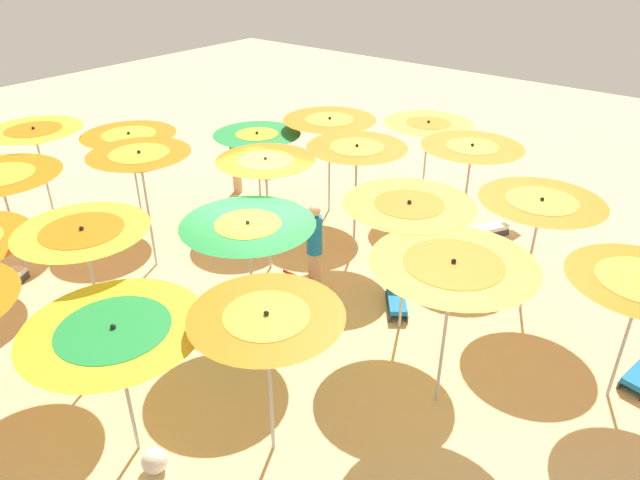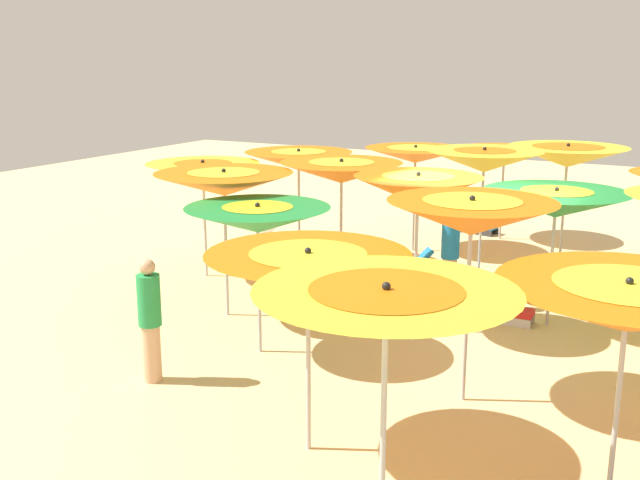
# 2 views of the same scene
# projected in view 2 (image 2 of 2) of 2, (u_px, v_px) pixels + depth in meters

# --- Properties ---
(ground) EXTENTS (40.16, 40.16, 0.04)m
(ground) POSITION_uv_depth(u_px,v_px,m) (476.00, 330.00, 11.91)
(ground) COLOR beige
(beach_umbrella_0) EXTENTS (2.12, 2.12, 2.25)m
(beach_umbrella_0) POSITION_uv_depth(u_px,v_px,m) (203.00, 171.00, 14.30)
(beach_umbrella_0) COLOR #B2B2B7
(beach_umbrella_0) RESTS_ON ground
(beach_umbrella_1) EXTENTS (2.19, 2.19, 2.42)m
(beach_umbrella_1) POSITION_uv_depth(u_px,v_px,m) (224.00, 184.00, 12.05)
(beach_umbrella_1) COLOR #B2B2B7
(beach_umbrella_1) RESTS_ON ground
(beach_umbrella_2) EXTENTS (2.03, 2.03, 2.18)m
(beach_umbrella_2) POSITION_uv_depth(u_px,v_px,m) (258.00, 219.00, 10.56)
(beach_umbrella_2) COLOR #B2B2B7
(beach_umbrella_2) RESTS_ON ground
(beach_umbrella_3) EXTENTS (2.13, 2.13, 2.25)m
(beach_umbrella_3) POSITION_uv_depth(u_px,v_px,m) (308.00, 271.00, 7.83)
(beach_umbrella_3) COLOR #B2B2B7
(beach_umbrella_3) RESTS_ON ground
(beach_umbrella_4) EXTENTS (2.10, 2.10, 2.46)m
(beach_umbrella_4) POSITION_uv_depth(u_px,v_px,m) (386.00, 311.00, 5.92)
(beach_umbrella_4) COLOR #B2B2B7
(beach_umbrella_4) RESTS_ON ground
(beach_umbrella_5) EXTENTS (2.15, 2.15, 2.35)m
(beach_umbrella_5) POSITION_uv_depth(u_px,v_px,m) (299.00, 160.00, 15.18)
(beach_umbrella_5) COLOR #B2B2B7
(beach_umbrella_5) RESTS_ON ground
(beach_umbrella_6) EXTENTS (2.07, 2.07, 2.46)m
(beach_umbrella_6) POSITION_uv_depth(u_px,v_px,m) (341.00, 172.00, 12.88)
(beach_umbrella_6) COLOR #B2B2B7
(beach_umbrella_6) RESTS_ON ground
(beach_umbrella_7) EXTENTS (1.92, 1.92, 2.48)m
(beach_umbrella_7) POSITION_uv_depth(u_px,v_px,m) (418.00, 189.00, 11.30)
(beach_umbrella_7) COLOR #B2B2B7
(beach_umbrella_7) RESTS_ON ground
(beach_umbrella_8) EXTENTS (1.99, 1.99, 2.57)m
(beach_umbrella_8) POSITION_uv_depth(u_px,v_px,m) (471.00, 217.00, 8.93)
(beach_umbrella_8) COLOR #B2B2B7
(beach_umbrella_8) RESTS_ON ground
(beach_umbrella_9) EXTENTS (2.29, 2.29, 2.30)m
(beach_umbrella_9) POSITION_uv_depth(u_px,v_px,m) (627.00, 307.00, 6.61)
(beach_umbrella_9) COLOR #B2B2B7
(beach_umbrella_9) RESTS_ON ground
(beach_umbrella_10) EXTENTS (2.14, 2.14, 2.30)m
(beach_umbrella_10) POSITION_uv_depth(u_px,v_px,m) (415.00, 155.00, 16.22)
(beach_umbrella_10) COLOR #B2B2B7
(beach_umbrella_10) RESTS_ON ground
(beach_umbrella_11) EXTENTS (2.14, 2.14, 2.52)m
(beach_umbrella_11) POSITION_uv_depth(u_px,v_px,m) (484.00, 161.00, 14.02)
(beach_umbrella_11) COLOR #B2B2B7
(beach_umbrella_11) RESTS_ON ground
(beach_umbrella_12) EXTENTS (2.21, 2.21, 2.21)m
(beach_umbrella_12) POSITION_uv_depth(u_px,v_px,m) (556.00, 204.00, 11.63)
(beach_umbrella_12) COLOR #B2B2B7
(beach_umbrella_12) RESTS_ON ground
(beach_umbrella_15) EXTENTS (2.08, 2.08, 2.17)m
(beach_umbrella_15) POSITION_uv_depth(u_px,v_px,m) (504.00, 156.00, 17.28)
(beach_umbrella_15) COLOR #B2B2B7
(beach_umbrella_15) RESTS_ON ground
(beach_umbrella_16) EXTENTS (2.26, 2.26, 2.51)m
(beach_umbrella_16) POSITION_uv_depth(u_px,v_px,m) (567.00, 156.00, 14.67)
(beach_umbrella_16) COLOR #B2B2B7
(beach_umbrella_16) RESTS_ON ground
(lounger_0) EXTENTS (0.92, 1.37, 0.53)m
(lounger_0) POSITION_uv_depth(u_px,v_px,m) (279.00, 245.00, 16.33)
(lounger_0) COLOR #333338
(lounger_0) RESTS_ON ground
(lounger_1) EXTENTS (1.02, 1.18, 0.64)m
(lounger_1) POSITION_uv_depth(u_px,v_px,m) (446.00, 270.00, 14.40)
(lounger_1) COLOR #333338
(lounger_1) RESTS_ON ground
(lounger_2) EXTENTS (0.60, 1.31, 0.51)m
(lounger_2) POSITION_uv_depth(u_px,v_px,m) (474.00, 224.00, 18.33)
(lounger_2) COLOR #333338
(lounger_2) RESTS_ON ground
(lounger_3) EXTENTS (0.37, 1.33, 0.58)m
(lounger_3) POSITION_uv_depth(u_px,v_px,m) (496.00, 308.00, 12.25)
(lounger_3) COLOR silver
(lounger_3) RESTS_ON ground
(beachgoer_0) EXTENTS (0.30, 0.30, 1.89)m
(beachgoer_0) POSITION_uv_depth(u_px,v_px,m) (450.00, 251.00, 12.64)
(beachgoer_0) COLOR #D8A87F
(beachgoer_0) RESTS_ON ground
(beachgoer_2) EXTENTS (0.30, 0.30, 1.65)m
(beachgoer_2) POSITION_uv_depth(u_px,v_px,m) (150.00, 318.00, 9.82)
(beachgoer_2) COLOR #D8A87F
(beachgoer_2) RESTS_ON ground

